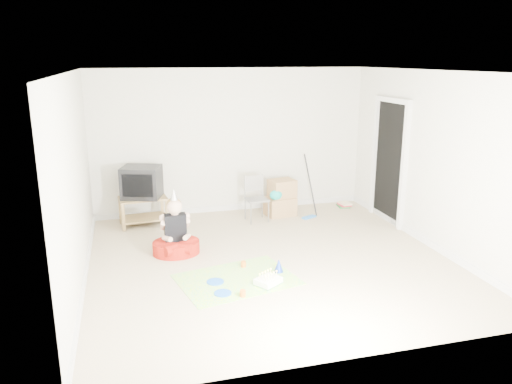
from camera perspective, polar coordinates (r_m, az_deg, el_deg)
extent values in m
plane|color=tan|center=(7.13, 1.62, -7.77)|extent=(5.00, 5.00, 0.00)
cube|color=black|center=(8.84, 15.03, 3.21)|extent=(0.02, 0.90, 2.05)
cube|color=olive|center=(8.65, -12.83, -0.68)|extent=(0.82, 0.57, 0.03)
cube|color=olive|center=(8.75, -12.69, -2.90)|extent=(0.82, 0.57, 0.03)
cube|color=olive|center=(8.47, -14.93, -2.77)|extent=(0.05, 0.05, 0.49)
cube|color=olive|center=(8.56, -10.15, -2.29)|extent=(0.05, 0.05, 0.49)
cube|color=olive|center=(8.88, -15.23, -1.97)|extent=(0.05, 0.05, 0.49)
cube|color=olive|center=(8.97, -10.68, -1.52)|extent=(0.05, 0.05, 0.49)
cube|color=black|center=(8.58, -12.94, 1.12)|extent=(0.74, 0.67, 0.53)
cube|color=gray|center=(8.65, 0.09, -0.87)|extent=(0.39, 0.38, 0.03)
cylinder|color=gray|center=(8.60, -0.92, -0.89)|extent=(0.02, 0.02, 0.80)
cylinder|color=gray|center=(8.70, 1.08, -0.69)|extent=(0.02, 0.02, 0.80)
cube|color=#A77E50|center=(9.05, 2.76, -1.63)|extent=(0.56, 0.46, 0.33)
cube|color=#A77E50|center=(9.01, 2.99, 0.43)|extent=(0.51, 0.44, 0.31)
ellipsoid|color=#0E9B93|center=(8.81, 2.29, -0.35)|extent=(0.22, 0.16, 0.18)
cube|color=blue|center=(8.97, 6.09, -2.87)|extent=(0.29, 0.20, 0.03)
cylinder|color=black|center=(8.81, 6.18, 0.54)|extent=(0.17, 0.35, 1.08)
cube|color=#267434|center=(9.72, 10.02, -1.58)|extent=(0.23, 0.28, 0.03)
cube|color=red|center=(9.72, 10.03, -1.42)|extent=(0.19, 0.25, 0.03)
cube|color=beige|center=(9.71, 10.04, -1.25)|extent=(0.21, 0.26, 0.03)
cylinder|color=#A81B0F|center=(7.41, -9.10, -6.26)|extent=(0.69, 0.69, 0.19)
cube|color=black|center=(7.31, -9.20, -4.07)|extent=(0.31, 0.18, 0.41)
sphere|color=tan|center=(7.21, -9.31, -1.71)|extent=(0.22, 0.22, 0.22)
cone|color=silver|center=(7.16, -9.37, -0.25)|extent=(0.11, 0.11, 0.17)
cube|color=#E02F6E|center=(6.53, -2.21, -9.95)|extent=(1.65, 1.35, 0.01)
cube|color=white|center=(6.38, 1.40, -10.14)|extent=(0.38, 0.37, 0.08)
cube|color=#46C674|center=(6.40, 1.40, -10.42)|extent=(0.38, 0.37, 0.01)
cylinder|color=beige|center=(6.25, 1.11, -9.98)|extent=(0.01, 0.01, 0.07)
cylinder|color=beige|center=(6.29, 1.42, -9.83)|extent=(0.01, 0.01, 0.07)
cylinder|color=beige|center=(6.33, 1.74, -9.67)|extent=(0.01, 0.01, 0.07)
cylinder|color=beige|center=(6.36, 2.05, -9.52)|extent=(0.01, 0.01, 0.07)
cylinder|color=beige|center=(6.40, 2.36, -9.38)|extent=(0.01, 0.01, 0.07)
cylinder|color=beige|center=(6.31, 0.43, -9.73)|extent=(0.01, 0.01, 0.07)
cylinder|color=beige|center=(6.35, 0.75, -9.58)|extent=(0.01, 0.01, 0.07)
cylinder|color=beige|center=(6.38, 1.07, -9.43)|extent=(0.01, 0.01, 0.07)
cylinder|color=beige|center=(6.42, 1.38, -9.29)|extent=(0.01, 0.01, 0.07)
cylinder|color=beige|center=(6.46, 1.69, -9.14)|extent=(0.01, 0.01, 0.07)
cylinder|color=blue|center=(6.47, -4.67, -10.18)|extent=(0.28, 0.28, 0.01)
cylinder|color=blue|center=(6.17, -3.82, -11.45)|extent=(0.25, 0.25, 0.01)
cylinder|color=orange|center=(6.88, -1.44, -8.23)|extent=(0.08, 0.08, 0.08)
cylinder|color=orange|center=(6.08, -1.53, -11.51)|extent=(0.10, 0.10, 0.08)
cone|color=blue|center=(6.71, 2.62, -8.38)|extent=(0.12, 0.12, 0.18)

